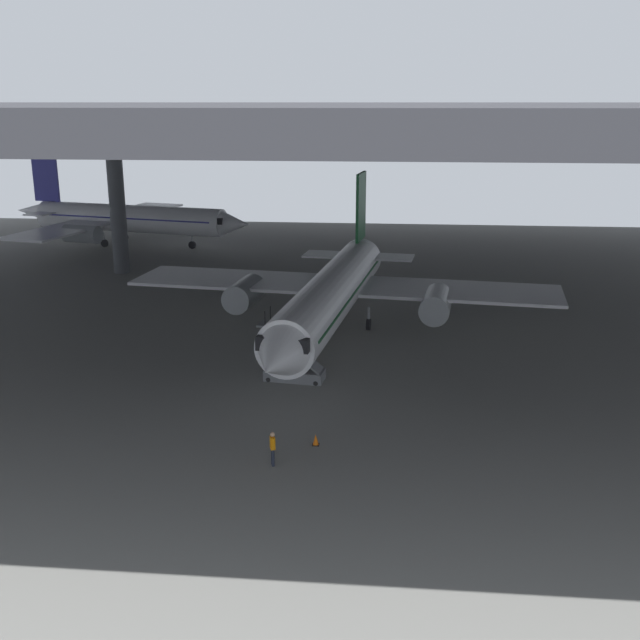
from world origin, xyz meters
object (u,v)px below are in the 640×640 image
Objects in this scene: boarding_stairs at (294,369)px; traffic_cone_orange at (316,440)px; airplane_distant at (126,218)px; crew_worker_near_nose at (273,446)px; crew_worker_by_stairs at (306,350)px; airplane_main at (333,292)px.

boarding_stairs is 7.61× the size of traffic_cone_orange.
boarding_stairs is 51.88m from airplane_distant.
crew_worker_near_nose is at bearing -127.40° from traffic_cone_orange.
crew_worker_near_nose is 0.05× the size of airplane_distant.
crew_worker_by_stairs is 2.91× the size of traffic_cone_orange.
airplane_distant is 61.10m from traffic_cone_orange.
airplane_main reaches higher than crew_worker_by_stairs.
airplane_main is 20.14× the size of crew_worker_near_nose.
boarding_stairs reaches higher than traffic_cone_orange.
traffic_cone_orange is (1.84, -12.22, -0.71)m from crew_worker_by_stairs.
traffic_cone_orange is at bearing -81.43° from crew_worker_by_stairs.
airplane_main is 20.09× the size of crew_worker_by_stairs.
crew_worker_near_nose is (0.46, -11.67, 0.28)m from boarding_stairs.
airplane_distant reaches higher than crew_worker_by_stairs.
airplane_distant is at bearing 120.44° from boarding_stairs.
airplane_distant is (-26.72, 56.35, 2.23)m from crew_worker_near_nose.
crew_worker_by_stairs is at bearing -57.35° from airplane_distant.
airplane_main is at bearing 79.57° from boarding_stairs.
airplane_distant is at bearing 128.61° from airplane_main.
boarding_stairs is (-1.76, -9.59, -2.65)m from airplane_main.
boarding_stairs is at bearing -100.43° from airplane_main.
boarding_stairs is at bearing -99.02° from crew_worker_by_stairs.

